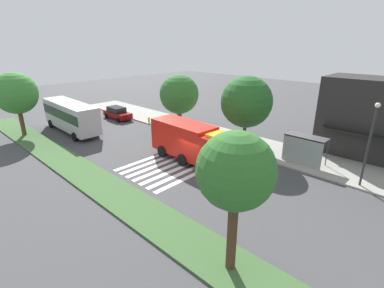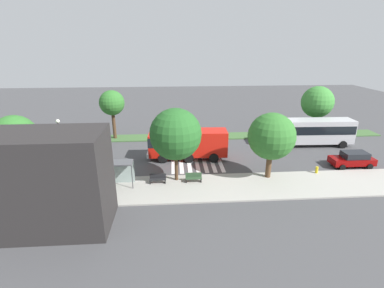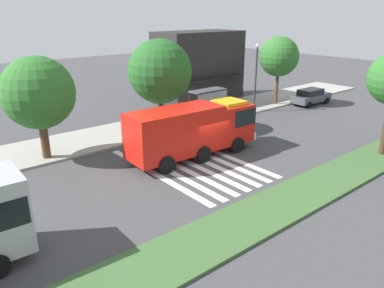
% 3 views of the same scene
% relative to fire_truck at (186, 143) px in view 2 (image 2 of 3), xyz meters
% --- Properties ---
extents(ground_plane, '(120.00, 120.00, 0.00)m').
position_rel_fire_truck_xyz_m(ground_plane, '(0.45, -0.91, -1.98)').
color(ground_plane, '#424244').
extents(sidewalk, '(60.00, 5.41, 0.14)m').
position_rel_fire_truck_xyz_m(sidewalk, '(0.45, 7.50, -1.91)').
color(sidewalk, '#9E9B93').
rests_on(sidewalk, ground_plane).
extents(median_strip, '(60.00, 3.00, 0.14)m').
position_rel_fire_truck_xyz_m(median_strip, '(0.45, -8.11, -1.91)').
color(median_strip, '#3D6033').
rests_on(median_strip, ground_plane).
extents(crosswalk, '(5.85, 10.26, 0.01)m').
position_rel_fire_truck_xyz_m(crosswalk, '(-1.17, -0.91, -1.97)').
color(crosswalk, silver).
rests_on(crosswalk, ground_plane).
extents(fire_truck, '(9.44, 3.17, 3.49)m').
position_rel_fire_truck_xyz_m(fire_truck, '(0.00, 0.00, 0.00)').
color(fire_truck, red).
rests_on(fire_truck, ground_plane).
extents(parked_car_west, '(4.71, 2.09, 1.70)m').
position_rel_fire_truck_xyz_m(parked_car_west, '(-18.46, 3.59, -1.11)').
color(parked_car_west, '#720505').
rests_on(parked_car_west, ground_plane).
extents(parked_car_mid, '(4.77, 2.11, 1.64)m').
position_rel_fire_truck_xyz_m(parked_car_mid, '(18.92, 3.59, -1.13)').
color(parked_car_mid, '#474C51').
rests_on(parked_car_mid, ground_plane).
extents(transit_bus, '(10.38, 3.10, 3.57)m').
position_rel_fire_truck_xyz_m(transit_bus, '(-17.24, -3.47, 0.14)').
color(transit_bus, '#B2B2B7').
rests_on(transit_bus, ground_plane).
extents(bus_stop_shelter, '(3.50, 1.40, 2.46)m').
position_rel_fire_truck_xyz_m(bus_stop_shelter, '(7.07, 6.36, -0.09)').
color(bus_stop_shelter, '#4C4C51').
rests_on(bus_stop_shelter, sidewalk).
extents(bench_near_shelter, '(1.60, 0.50, 0.90)m').
position_rel_fire_truck_xyz_m(bench_near_shelter, '(3.07, 6.34, -1.39)').
color(bench_near_shelter, black).
rests_on(bench_near_shelter, sidewalk).
extents(bench_west_of_shelter, '(1.60, 0.50, 0.90)m').
position_rel_fire_truck_xyz_m(bench_west_of_shelter, '(-0.44, 6.34, -1.39)').
color(bench_west_of_shelter, '#2D472D').
rests_on(bench_west_of_shelter, sidewalk).
extents(street_lamp, '(0.36, 0.36, 6.33)m').
position_rel_fire_truck_xyz_m(street_lamp, '(12.03, 5.39, 1.88)').
color(street_lamp, '#2D2D30').
rests_on(street_lamp, sidewalk).
extents(storefront_building, '(9.31, 5.45, 7.35)m').
position_rel_fire_truck_xyz_m(storefront_building, '(10.93, 12.52, 1.70)').
color(storefront_building, '#282626').
rests_on(storefront_building, ground_plane).
extents(sidewalk_tree_far_west, '(4.62, 4.62, 6.67)m').
position_rel_fire_truck_xyz_m(sidewalk_tree_far_west, '(-8.09, 5.79, 2.49)').
color(sidewalk_tree_far_west, '#513823').
rests_on(sidewalk_tree_far_west, sidewalk).
extents(sidewalk_tree_west, '(4.97, 4.97, 7.26)m').
position_rel_fire_truck_xyz_m(sidewalk_tree_west, '(1.24, 5.79, 2.93)').
color(sidewalk_tree_west, '#47301E').
rests_on(sidewalk_tree_west, sidewalk).
extents(sidewalk_tree_center, '(3.99, 3.99, 6.84)m').
position_rel_fire_truck_xyz_m(sidewalk_tree_center, '(15.86, 5.79, 2.99)').
color(sidewalk_tree_center, '#513823').
rests_on(sidewalk_tree_center, sidewalk).
extents(median_tree_far_west, '(4.60, 4.60, 7.15)m').
position_rel_fire_truck_xyz_m(median_tree_far_west, '(-19.70, -8.11, 2.99)').
color(median_tree_far_west, '#513823').
rests_on(median_tree_far_west, median_strip).
extents(median_tree_west, '(3.47, 3.47, 6.88)m').
position_rel_fire_truck_xyz_m(median_tree_west, '(9.87, -8.11, 3.24)').
color(median_tree_west, '#47301E').
rests_on(median_tree_west, median_strip).
extents(fire_hydrant, '(0.28, 0.28, 0.70)m').
position_rel_fire_truck_xyz_m(fire_hydrant, '(-13.52, 5.29, -1.49)').
color(fire_hydrant, gold).
rests_on(fire_hydrant, sidewalk).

